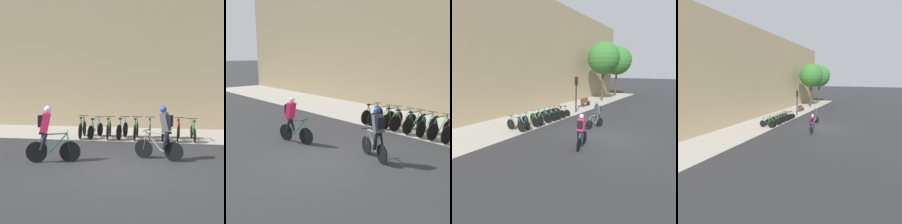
{
  "view_description": "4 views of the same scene",
  "coord_description": "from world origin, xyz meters",
  "views": [
    {
      "loc": [
        1.26,
        -8.52,
        2.38
      ],
      "look_at": [
        -0.85,
        3.16,
        1.38
      ],
      "focal_mm": 50.0,
      "sensor_mm": 36.0,
      "label": 1
    },
    {
      "loc": [
        7.61,
        -5.83,
        3.5
      ],
      "look_at": [
        -0.8,
        1.46,
        1.3
      ],
      "focal_mm": 50.0,
      "sensor_mm": 36.0,
      "label": 2
    },
    {
      "loc": [
        -9.42,
        -3.69,
        3.75
      ],
      "look_at": [
        -1.27,
        2.4,
        1.4
      ],
      "focal_mm": 28.0,
      "sensor_mm": 36.0,
      "label": 3
    },
    {
      "loc": [
        -16.84,
        -4.62,
        4.88
      ],
      "look_at": [
        -1.26,
        3.35,
        1.54
      ],
      "focal_mm": 28.0,
      "sensor_mm": 36.0,
      "label": 4
    }
  ],
  "objects": [
    {
      "name": "kerb_strip",
      "position": [
        0.0,
        6.75,
        0.0
      ],
      "size": [
        44.0,
        4.5,
        0.01
      ],
      "primitive_type": "cube",
      "color": "#A39E93",
      "rests_on": "ground"
    },
    {
      "name": "parked_bike_3",
      "position": [
        -0.76,
        5.28,
        0.41
      ],
      "size": [
        0.46,
        1.65,
        0.98
      ],
      "color": "black",
      "rests_on": "ground"
    },
    {
      "name": "parked_bike_8",
      "position": [
        2.34,
        5.28,
        0.38
      ],
      "size": [
        0.46,
        1.58,
        0.93
      ],
      "color": "black",
      "rests_on": "ground"
    },
    {
      "name": "parked_bike_2",
      "position": [
        -1.38,
        5.28,
        0.4
      ],
      "size": [
        0.46,
        1.69,
        0.97
      ],
      "color": "black",
      "rests_on": "ground"
    },
    {
      "name": "parked_bike_6",
      "position": [
        1.1,
        5.28,
        0.41
      ],
      "size": [
        0.46,
        1.68,
        0.98
      ],
      "color": "black",
      "rests_on": "ground"
    },
    {
      "name": "parked_bike_0",
      "position": [
        -2.62,
        5.28,
        0.41
      ],
      "size": [
        0.46,
        1.69,
        0.99
      ],
      "color": "black",
      "rests_on": "ground"
    },
    {
      "name": "parked_bike_7",
      "position": [
        1.72,
        5.28,
        0.41
      ],
      "size": [
        0.46,
        1.73,
        0.98
      ],
      "color": "black",
      "rests_on": "ground"
    },
    {
      "name": "cyclist_pink",
      "position": [
        -2.4,
        0.51,
        0.95
      ],
      "size": [
        1.65,
        0.59,
        1.77
      ],
      "color": "black",
      "rests_on": "ground"
    },
    {
      "name": "parked_bike_1",
      "position": [
        -2.0,
        5.28,
        0.39
      ],
      "size": [
        0.5,
        1.63,
        0.95
      ],
      "color": "black",
      "rests_on": "ground"
    },
    {
      "name": "traffic_light_pole",
      "position": [
        4.17,
        5.05,
        2.31
      ],
      "size": [
        0.26,
        0.3,
        3.32
      ],
      "color": "black",
      "rests_on": "ground"
    },
    {
      "name": "bench",
      "position": [
        7.38,
        5.9,
        0.47
      ],
      "size": [
        1.58,
        0.44,
        0.89
      ],
      "color": "brown",
      "rests_on": "ground"
    },
    {
      "name": "building_facade",
      "position": [
        0.0,
        9.3,
        5.46
      ],
      "size": [
        44.0,
        0.6,
        10.91
      ],
      "primitive_type": "cube",
      "color": "#9E8966",
      "rests_on": "ground"
    },
    {
      "name": "parked_bike_5",
      "position": [
        0.48,
        5.28,
        0.4
      ],
      "size": [
        0.46,
        1.64,
        0.97
      ],
      "color": "black",
      "rests_on": "ground"
    },
    {
      "name": "cyclist_grey",
      "position": [
        1.13,
        1.43,
        0.95
      ],
      "size": [
        1.57,
        0.64,
        1.75
      ],
      "color": "black",
      "rests_on": "ground"
    },
    {
      "name": "ground",
      "position": [
        0.0,
        0.0,
        0.0
      ],
      "size": [
        200.0,
        200.0,
        0.0
      ],
      "primitive_type": "plane",
      "color": "#2B2B2D"
    },
    {
      "name": "street_tree_0",
      "position": [
        12.13,
        6.11,
        5.43
      ],
      "size": [
        4.03,
        4.03,
        7.46
      ],
      "color": "#4C3823",
      "rests_on": "ground"
    },
    {
      "name": "parked_bike_4",
      "position": [
        -0.14,
        5.28,
        0.41
      ],
      "size": [
        0.46,
        1.66,
        0.98
      ],
      "color": "black",
      "rests_on": "ground"
    },
    {
      "name": "street_tree_1",
      "position": [
        18.24,
        6.59,
        5.42
      ],
      "size": [
        4.3,
        4.3,
        7.58
      ],
      "color": "#4C3823",
      "rests_on": "ground"
    }
  ]
}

